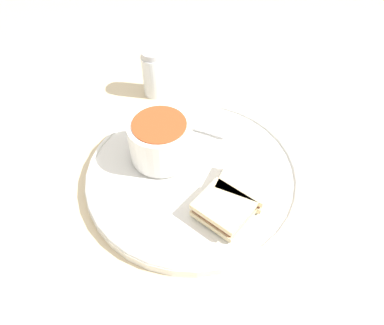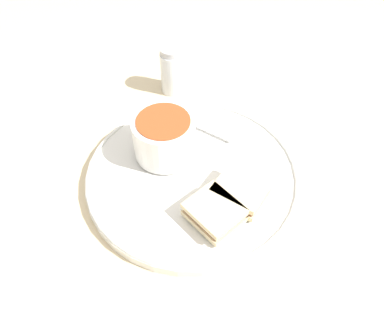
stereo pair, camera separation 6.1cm
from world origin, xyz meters
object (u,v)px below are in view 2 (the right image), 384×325
object	(u,v)px
spoon	(193,124)
salt_shaker	(172,71)
soup_bowl	(164,137)
sandwich_half_near	(214,212)
sandwich_half_far	(241,191)

from	to	relation	value
spoon	salt_shaker	world-z (taller)	salt_shaker
soup_bowl	sandwich_half_near	bearing A→B (deg)	3.14
spoon	sandwich_half_far	bearing A→B (deg)	146.89
sandwich_half_near	sandwich_half_far	distance (m)	0.06
spoon	soup_bowl	bearing A→B (deg)	86.78
spoon	salt_shaker	bearing A→B (deg)	-39.12
salt_shaker	sandwich_half_far	bearing A→B (deg)	-5.87
sandwich_half_far	soup_bowl	bearing A→B (deg)	-155.52
soup_bowl	salt_shaker	world-z (taller)	salt_shaker
sandwich_half_far	salt_shaker	world-z (taller)	salt_shaker
sandwich_half_near	sandwich_half_far	xyz separation A→B (m)	(-0.02, 0.06, 0.00)
soup_bowl	salt_shaker	xyz separation A→B (m)	(-0.17, 0.10, -0.01)
salt_shaker	sandwich_half_near	bearing A→B (deg)	-14.87
spoon	sandwich_half_near	world-z (taller)	sandwich_half_near
sandwich_half_far	salt_shaker	size ratio (longest dim) A/B	0.99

